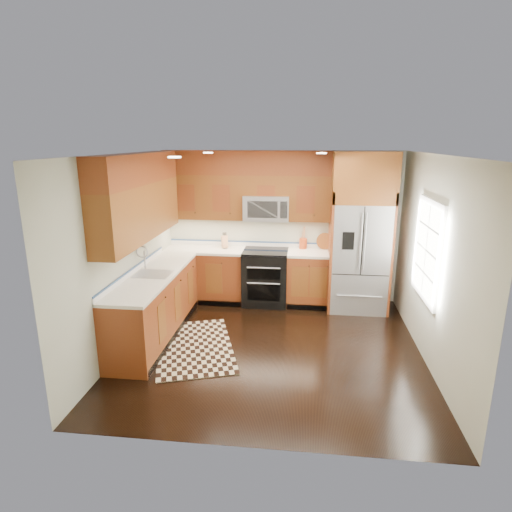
# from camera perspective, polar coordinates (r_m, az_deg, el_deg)

# --- Properties ---
(ground) EXTENTS (4.00, 4.00, 0.00)m
(ground) POSITION_cam_1_polar(r_m,az_deg,el_deg) (6.03, 2.11, -12.12)
(ground) COLOR black
(ground) RESTS_ON ground
(wall_back) EXTENTS (4.00, 0.02, 2.60)m
(wall_back) POSITION_cam_1_polar(r_m,az_deg,el_deg) (7.49, 3.45, 3.92)
(wall_back) COLOR beige
(wall_back) RESTS_ON ground
(wall_left) EXTENTS (0.02, 4.00, 2.60)m
(wall_left) POSITION_cam_1_polar(r_m,az_deg,el_deg) (6.04, -17.05, 0.47)
(wall_left) COLOR beige
(wall_left) RESTS_ON ground
(wall_right) EXTENTS (0.02, 4.00, 2.60)m
(wall_right) POSITION_cam_1_polar(r_m,az_deg,el_deg) (5.76, 22.49, -0.73)
(wall_right) COLOR beige
(wall_right) RESTS_ON ground
(window) EXTENTS (0.04, 1.10, 1.30)m
(window) POSITION_cam_1_polar(r_m,az_deg,el_deg) (5.91, 21.88, 0.74)
(window) COLOR white
(window) RESTS_ON ground
(base_cabinets) EXTENTS (2.85, 3.00, 0.90)m
(base_cabinets) POSITION_cam_1_polar(r_m,az_deg,el_deg) (6.85, -7.59, -4.68)
(base_cabinets) COLOR brown
(base_cabinets) RESTS_ON ground
(countertop) EXTENTS (2.86, 3.01, 0.04)m
(countertop) POSITION_cam_1_polar(r_m,az_deg,el_deg) (6.78, -6.32, -0.67)
(countertop) COLOR white
(countertop) RESTS_ON base_cabinets
(upper_cabinets) EXTENTS (2.85, 3.00, 1.15)m
(upper_cabinets) POSITION_cam_1_polar(r_m,az_deg,el_deg) (6.65, -6.99, 8.71)
(upper_cabinets) COLOR brown
(upper_cabinets) RESTS_ON ground
(range) EXTENTS (0.76, 0.67, 0.95)m
(range) POSITION_cam_1_polar(r_m,az_deg,el_deg) (7.40, 1.26, -2.86)
(range) COLOR black
(range) RESTS_ON ground
(microwave) EXTENTS (0.76, 0.40, 0.42)m
(microwave) POSITION_cam_1_polar(r_m,az_deg,el_deg) (7.25, 1.41, 6.45)
(microwave) COLOR #B2B2B7
(microwave) RESTS_ON ground
(refrigerator) EXTENTS (0.98, 0.75, 2.60)m
(refrigerator) POSITION_cam_1_polar(r_m,az_deg,el_deg) (7.17, 13.71, 3.03)
(refrigerator) COLOR #B2B2B7
(refrigerator) RESTS_ON ground
(sink_faucet) EXTENTS (0.54, 0.44, 0.37)m
(sink_faucet) POSITION_cam_1_polar(r_m,az_deg,el_deg) (6.22, -13.77, -1.80)
(sink_faucet) COLOR #B2B2B7
(sink_faucet) RESTS_ON countertop
(rug) EXTENTS (1.47, 1.90, 0.01)m
(rug) POSITION_cam_1_polar(r_m,az_deg,el_deg) (6.10, -8.19, -11.85)
(rug) COLOR black
(rug) RESTS_ON ground
(knife_block) EXTENTS (0.14, 0.16, 0.27)m
(knife_block) POSITION_cam_1_polar(r_m,az_deg,el_deg) (7.49, -4.20, 1.95)
(knife_block) COLOR tan
(knife_block) RESTS_ON countertop
(utensil_crock) EXTENTS (0.18, 0.18, 0.38)m
(utensil_crock) POSITION_cam_1_polar(r_m,az_deg,el_deg) (7.45, 6.30, 1.99)
(utensil_crock) COLOR #B03D15
(utensil_crock) RESTS_ON countertop
(cutting_board) EXTENTS (0.34, 0.34, 0.02)m
(cutting_board) POSITION_cam_1_polar(r_m,az_deg,el_deg) (7.49, 9.11, 0.99)
(cutting_board) COLOR brown
(cutting_board) RESTS_ON countertop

